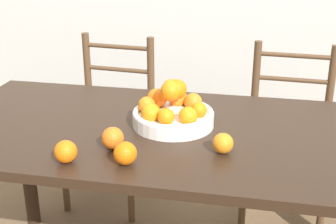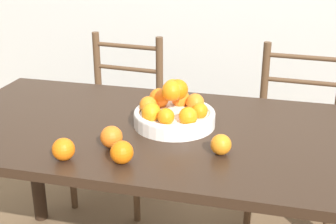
# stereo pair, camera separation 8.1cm
# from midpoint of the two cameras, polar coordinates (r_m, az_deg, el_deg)

# --- Properties ---
(dining_table) EXTENTS (1.78, 0.85, 0.76)m
(dining_table) POSITION_cam_midpoint_polar(r_m,az_deg,el_deg) (1.79, 1.77, -4.97)
(dining_table) COLOR black
(dining_table) RESTS_ON ground_plane
(fruit_bowl) EXTENTS (0.31, 0.31, 0.18)m
(fruit_bowl) POSITION_cam_midpoint_polar(r_m,az_deg,el_deg) (1.77, 2.00, 0.07)
(fruit_bowl) COLOR white
(fruit_bowl) RESTS_ON dining_table
(orange_loose_0) EXTENTS (0.08, 0.08, 0.08)m
(orange_loose_0) POSITION_cam_midpoint_polar(r_m,az_deg,el_deg) (1.60, -5.48, -3.06)
(orange_loose_0) COLOR orange
(orange_loose_0) RESTS_ON dining_table
(orange_loose_1) EXTENTS (0.07, 0.07, 0.07)m
(orange_loose_1) POSITION_cam_midpoint_polar(r_m,az_deg,el_deg) (1.56, 7.95, -3.97)
(orange_loose_1) COLOR orange
(orange_loose_1) RESTS_ON dining_table
(orange_loose_2) EXTENTS (0.08, 0.08, 0.08)m
(orange_loose_2) POSITION_cam_midpoint_polar(r_m,az_deg,el_deg) (1.50, -4.11, -4.94)
(orange_loose_2) COLOR orange
(orange_loose_2) RESTS_ON dining_table
(orange_loose_3) EXTENTS (0.07, 0.07, 0.07)m
(orange_loose_3) POSITION_cam_midpoint_polar(r_m,az_deg,el_deg) (1.54, -11.16, -4.50)
(orange_loose_3) COLOR orange
(orange_loose_3) RESTS_ON dining_table
(chair_left) EXTENTS (0.45, 0.43, 0.92)m
(chair_left) POSITION_cam_midpoint_polar(r_m,az_deg,el_deg) (2.60, -5.10, -1.19)
(chair_left) COLOR #513823
(chair_left) RESTS_ON ground_plane
(chair_right) EXTENTS (0.44, 0.42, 0.92)m
(chair_right) POSITION_cam_midpoint_polar(r_m,az_deg,el_deg) (2.48, 16.18, -3.28)
(chair_right) COLOR #513823
(chair_right) RESTS_ON ground_plane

